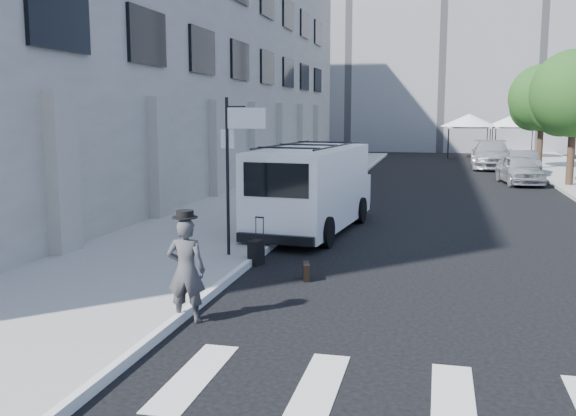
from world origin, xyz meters
The scene contains 16 objects.
ground centered at (0.00, 0.00, 0.00)m, with size 120.00×120.00×0.00m, color black.
sidewalk_left centered at (-4.25, 16.00, 0.07)m, with size 4.50×48.00×0.15m, color gray.
building_left centered at (-11.50, 18.00, 6.00)m, with size 10.00×44.00×12.00m, color gray.
building_far centered at (2.00, 50.00, 12.50)m, with size 22.00×12.00×25.00m, color slate.
sign_pole centered at (-2.36, 3.20, 2.65)m, with size 1.03×0.07×3.50m.
tree_near centered at (7.50, 20.15, 3.97)m, with size 3.80×3.83×6.03m.
tree_far centered at (7.50, 29.15, 3.97)m, with size 3.80×3.83×6.03m.
tent_left centered at (4.00, 38.00, 2.71)m, with size 4.00×4.00×3.20m.
tent_right centered at (7.20, 38.50, 2.71)m, with size 4.00×4.00×3.20m.
businessman centered at (-1.90, -1.00, 0.85)m, with size 0.62×0.40×1.69m, color #3D3C3F.
briefcase centered at (-0.57, 2.00, 0.17)m, with size 0.12×0.44×0.34m, color black.
suitcase centered at (-1.90, 3.00, 0.28)m, with size 0.31×0.42×1.05m.
cargo_van centered at (-1.48, 7.28, 1.22)m, with size 2.69×6.41×2.35m.
parked_car_a centered at (5.64, 21.08, 0.68)m, with size 1.60×3.98×1.36m, color #A0A3A8.
parked_car_b centered at (6.27, 25.21, 0.66)m, with size 1.40×4.03×1.33m, color #525459.
parked_car_c centered at (5.00, 29.62, 0.82)m, with size 2.29×5.64×1.64m, color #9E9FA5.
Camera 1 is at (1.93, -10.26, 3.34)m, focal length 40.00 mm.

